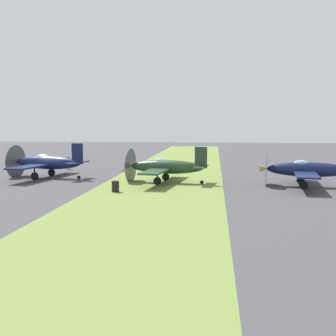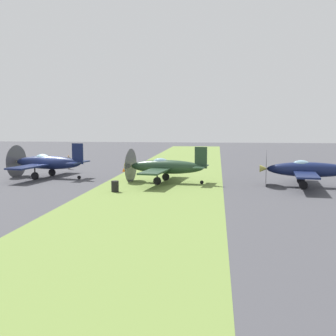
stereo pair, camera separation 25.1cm
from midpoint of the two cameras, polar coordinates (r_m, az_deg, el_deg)
ground_plane at (r=44.77m, az=-15.16°, el=-1.32°), size 160.00×160.00×0.00m
grass_verge at (r=41.88m, az=-0.10°, el=-1.60°), size 120.00×11.00×0.01m
airplane_lead at (r=45.01m, az=-15.73°, el=0.70°), size 10.52×8.38×3.72m
airplane_wingman at (r=39.77m, az=-0.19°, el=0.15°), size 10.05×7.99×3.56m
airplane_trail at (r=39.16m, az=18.20°, el=-0.21°), size 10.19×8.09×3.61m
ground_crew_chief at (r=52.82m, az=-12.99°, el=0.83°), size 0.38×0.56×1.73m
fuel_drum at (r=34.86m, az=-6.88°, el=-2.45°), size 0.60×0.60×0.90m
runway_marker_cone at (r=49.10m, az=-5.78°, el=-0.24°), size 0.36×0.36×0.44m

